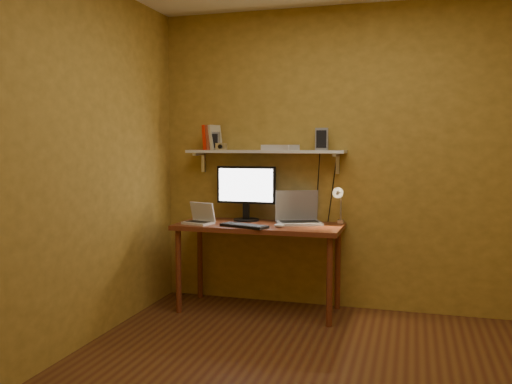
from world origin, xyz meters
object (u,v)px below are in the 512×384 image
(speaker_left, at_px, (215,141))
(mouse, at_px, (280,226))
(desk, at_px, (259,234))
(router, at_px, (280,147))
(monitor, at_px, (246,190))
(keyboard, at_px, (244,226))
(shelf_camera, at_px, (221,147))
(wall_shelf, at_px, (265,152))
(laptop, at_px, (298,215))
(desk_lamp, at_px, (339,200))
(speaker_right, at_px, (322,139))
(netbook, at_px, (200,218))

(speaker_left, bearing_deg, mouse, -36.03)
(desk, relative_size, router, 4.99)
(monitor, xyz_separation_m, keyboard, (0.09, -0.36, -0.26))
(monitor, height_order, shelf_camera, shelf_camera)
(wall_shelf, height_order, router, router)
(laptop, xyz_separation_m, keyboard, (-0.38, -0.34, -0.06))
(desk, bearing_deg, desk_lamp, 10.81)
(keyboard, height_order, shelf_camera, shelf_camera)
(laptop, relative_size, shelf_camera, 4.22)
(laptop, height_order, speaker_right, speaker_right)
(shelf_camera, bearing_deg, router, 7.96)
(wall_shelf, distance_m, shelf_camera, 0.39)
(wall_shelf, relative_size, monitor, 2.62)
(shelf_camera, height_order, router, shelf_camera)
(wall_shelf, relative_size, router, 4.99)
(netbook, bearing_deg, desk_lamp, 28.75)
(speaker_right, bearing_deg, keyboard, -150.20)
(netbook, height_order, mouse, netbook)
(desk, xyz_separation_m, router, (0.14, 0.19, 0.73))
(mouse, height_order, speaker_left, speaker_left)
(speaker_right, xyz_separation_m, shelf_camera, (-0.88, -0.08, -0.06))
(monitor, xyz_separation_m, speaker_right, (0.66, 0.03, 0.45))
(desk, xyz_separation_m, shelf_camera, (-0.38, 0.12, 0.74))
(speaker_left, bearing_deg, laptop, -13.09)
(keyboard, height_order, router, router)
(keyboard, distance_m, speaker_right, 0.99)
(keyboard, bearing_deg, laptop, 61.19)
(desk, bearing_deg, wall_shelf, 90.00)
(desk, xyz_separation_m, keyboard, (-0.07, -0.19, 0.10))
(speaker_left, height_order, speaker_right, speaker_right)
(netbook, height_order, keyboard, netbook)
(monitor, distance_m, mouse, 0.55)
(monitor, height_order, desk_lamp, monitor)
(laptop, distance_m, router, 0.60)
(speaker_left, distance_m, router, 0.61)
(laptop, xyz_separation_m, desk_lamp, (0.36, -0.02, 0.14))
(desk, xyz_separation_m, laptop, (0.30, 0.15, 0.16))
(wall_shelf, height_order, netbook, wall_shelf)
(monitor, xyz_separation_m, desk_lamp, (0.83, -0.04, -0.06))
(wall_shelf, bearing_deg, mouse, -57.54)
(desk, xyz_separation_m, speaker_left, (-0.47, 0.19, 0.79))
(laptop, distance_m, speaker_left, 1.00)
(router, bearing_deg, speaker_right, 0.85)
(keyboard, height_order, speaker_left, speaker_left)
(speaker_left, bearing_deg, speaker_right, -9.58)
(speaker_left, bearing_deg, router, -9.64)
(desk, bearing_deg, mouse, -33.54)
(keyboard, bearing_deg, wall_shelf, 98.41)
(speaker_right, relative_size, router, 0.67)
(monitor, relative_size, speaker_right, 2.84)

